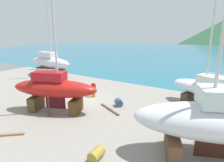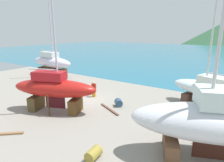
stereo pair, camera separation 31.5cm
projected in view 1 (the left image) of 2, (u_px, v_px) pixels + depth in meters
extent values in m
plane|color=gray|center=(65.00, 110.00, 16.45)|extent=(44.31, 44.31, 0.00)
cube|color=#256B87|center=(192.00, 53.00, 61.78)|extent=(156.54, 89.50, 0.01)
cube|color=#55381A|center=(76.00, 106.00, 15.82)|extent=(1.26, 1.79, 1.22)
cube|color=#4E3F22|center=(36.00, 103.00, 16.51)|extent=(1.26, 1.79, 1.22)
cylinder|color=#4C2F1B|center=(61.00, 97.00, 17.18)|extent=(0.12, 0.12, 1.74)
cylinder|color=#4D321E|center=(49.00, 106.00, 15.02)|extent=(0.12, 0.12, 1.74)
ellipsoid|color=red|center=(54.00, 88.00, 15.81)|extent=(7.65, 4.66, 1.50)
cube|color=#4F151B|center=(56.00, 103.00, 16.13)|extent=(1.68, 0.73, 1.05)
cube|color=#B4161D|center=(49.00, 76.00, 15.61)|extent=(2.94, 2.14, 0.75)
cylinder|color=silver|center=(54.00, 23.00, 14.41)|extent=(0.16, 0.16, 9.20)
cylinder|color=silver|center=(43.00, 70.00, 15.58)|extent=(2.45, 1.06, 0.11)
cube|color=brown|center=(172.00, 144.00, 10.51)|extent=(1.53, 2.40, 1.07)
cylinder|color=brown|center=(207.00, 129.00, 11.54)|extent=(0.12, 0.12, 1.74)
ellipsoid|color=silver|center=(220.00, 122.00, 9.72)|extent=(9.32, 6.07, 1.92)
cube|color=#482217|center=(215.00, 149.00, 10.13)|extent=(2.00, 0.89, 1.34)
cube|color=#51372A|center=(189.00, 97.00, 18.44)|extent=(1.31, 2.02, 0.97)
cylinder|color=#4F3525|center=(199.00, 103.00, 16.26)|extent=(0.12, 0.12, 1.43)
cylinder|color=brown|center=(214.00, 97.00, 17.76)|extent=(0.12, 0.12, 1.43)
ellipsoid|color=white|center=(209.00, 89.00, 16.76)|extent=(7.43, 4.67, 1.32)
cube|color=#551E11|center=(207.00, 101.00, 17.05)|extent=(1.61, 0.66, 0.92)
cube|color=white|center=(214.00, 80.00, 16.26)|extent=(2.87, 2.21, 0.66)
cylinder|color=beige|center=(211.00, 36.00, 15.87)|extent=(0.16, 0.16, 8.14)
cylinder|color=#C0B6C6|center=(221.00, 75.00, 15.70)|extent=(2.35, 0.96, 0.11)
cube|color=brown|center=(60.00, 74.00, 27.56)|extent=(0.76, 1.84, 1.39)
cube|color=#45301A|center=(43.00, 71.00, 29.78)|extent=(0.76, 1.84, 1.39)
cylinder|color=#433520|center=(57.00, 69.00, 29.60)|extent=(0.12, 0.12, 1.95)
cylinder|color=#463D2B|center=(44.00, 72.00, 27.60)|extent=(0.12, 0.12, 1.95)
ellipsoid|color=silver|center=(50.00, 62.00, 28.28)|extent=(8.12, 2.53, 1.58)
cube|color=#492310|center=(51.00, 71.00, 28.61)|extent=(1.93, 0.14, 1.10)
cube|color=silver|center=(48.00, 55.00, 28.22)|extent=(2.94, 1.46, 0.79)
cylinder|color=silver|center=(48.00, 21.00, 26.55)|extent=(0.16, 0.16, 10.52)
cylinder|color=silver|center=(45.00, 51.00, 28.43)|extent=(2.82, 0.20, 0.12)
cube|color=orange|center=(94.00, 93.00, 19.79)|extent=(0.37, 0.26, 0.85)
cube|color=maroon|center=(93.00, 86.00, 19.61)|extent=(0.48, 0.32, 0.57)
sphere|color=tan|center=(93.00, 83.00, 19.51)|extent=(0.22, 0.22, 0.22)
cylinder|color=#314E6C|center=(119.00, 103.00, 17.33)|extent=(1.01, 1.01, 0.67)
cylinder|color=olive|center=(96.00, 154.00, 10.05)|extent=(0.68, 0.93, 0.61)
cube|color=brown|center=(41.00, 95.00, 20.36)|extent=(1.23, 1.56, 0.13)
cube|color=brown|center=(110.00, 109.00, 16.53)|extent=(2.69, 1.41, 0.10)
cube|color=#8D623F|center=(1.00, 135.00, 12.35)|extent=(2.30, 2.05, 0.11)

